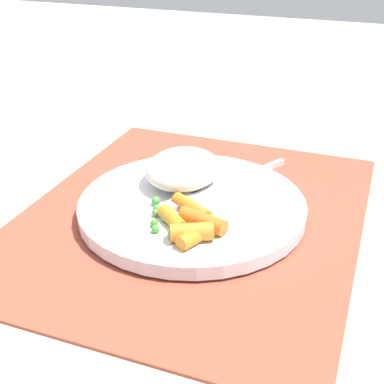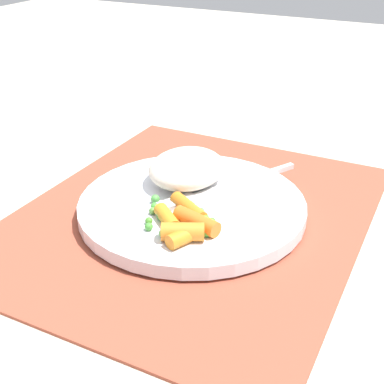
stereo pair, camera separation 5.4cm
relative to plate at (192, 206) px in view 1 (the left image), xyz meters
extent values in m
plane|color=beige|center=(0.00, 0.00, -0.01)|extent=(2.40, 2.40, 0.00)
cube|color=#9E4733|center=(0.00, 0.00, -0.01)|extent=(0.42, 0.35, 0.01)
cylinder|color=white|center=(0.00, 0.00, 0.00)|extent=(0.24, 0.24, 0.01)
ellipsoid|color=beige|center=(-0.03, -0.02, 0.02)|extent=(0.10, 0.08, 0.04)
cylinder|color=orange|center=(0.05, 0.00, 0.01)|extent=(0.04, 0.04, 0.01)
cylinder|color=orange|center=(0.05, 0.03, 0.02)|extent=(0.03, 0.05, 0.02)
cylinder|color=orange|center=(0.03, 0.01, 0.01)|extent=(0.04, 0.05, 0.01)
cylinder|color=orange|center=(0.08, 0.03, 0.01)|extent=(0.04, 0.03, 0.01)
cylinder|color=orange|center=(0.07, 0.03, 0.02)|extent=(0.03, 0.04, 0.02)
sphere|color=#579C45|center=(0.05, -0.01, 0.01)|extent=(0.01, 0.01, 0.01)
sphere|color=green|center=(0.07, -0.01, 0.01)|extent=(0.01, 0.01, 0.01)
sphere|color=green|center=(0.06, 0.04, 0.01)|extent=(0.01, 0.01, 0.01)
sphere|color=green|center=(0.04, 0.04, 0.01)|extent=(0.01, 0.01, 0.01)
sphere|color=green|center=(0.07, 0.03, 0.01)|extent=(0.01, 0.01, 0.01)
sphere|color=green|center=(0.04, 0.03, 0.01)|extent=(0.01, 0.01, 0.01)
sphere|color=#4D912F|center=(0.06, -0.02, 0.01)|extent=(0.01, 0.01, 0.01)
sphere|color=green|center=(0.04, -0.02, 0.01)|extent=(0.01, 0.01, 0.01)
sphere|color=green|center=(0.03, 0.02, 0.01)|extent=(0.01, 0.01, 0.01)
sphere|color=#5A8C3B|center=(0.04, -0.02, 0.01)|extent=(0.01, 0.01, 0.01)
sphere|color=#4C9F43|center=(0.02, -0.03, 0.01)|extent=(0.01, 0.01, 0.01)
sphere|color=#58A841|center=(0.08, 0.01, 0.01)|extent=(0.01, 0.01, 0.01)
cube|color=silver|center=(0.02, -0.01, 0.01)|extent=(0.05, 0.04, 0.01)
cube|color=silver|center=(-0.06, 0.04, 0.01)|extent=(0.13, 0.07, 0.01)
camera|label=1|loc=(0.46, 0.17, 0.28)|focal=50.10mm
camera|label=2|loc=(0.44, 0.22, 0.28)|focal=50.10mm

